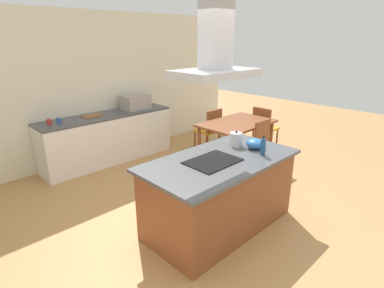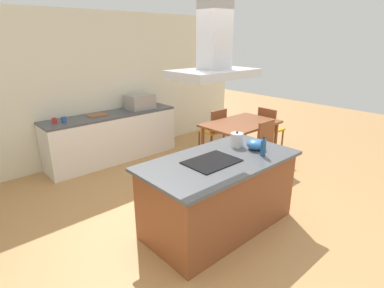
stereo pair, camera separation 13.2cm
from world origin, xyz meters
The scene contains 17 objects.
ground centered at (0.00, 1.50, 0.00)m, with size 16.00×16.00×0.00m, color tan.
wall_back centered at (0.00, 3.25, 1.35)m, with size 7.20×0.10×2.70m, color silver.
kitchen_island centered at (0.00, 0.00, 0.45)m, with size 1.91×1.02×0.90m.
cooktop centered at (-0.13, 0.00, 0.91)m, with size 0.60×0.44×0.01m, color black.
tea_kettle centered at (0.49, 0.16, 0.99)m, with size 0.21×0.16×0.20m.
olive_oil_bottle centered at (0.46, -0.27, 1.00)m, with size 0.06×0.06×0.24m.
mixing_bowl centered at (0.58, -0.08, 0.96)m, with size 0.23×0.23×0.13m, color #2D6BB7.
back_counter centered at (0.13, 2.88, 0.45)m, with size 2.49×0.62×0.90m.
countertop_microwave centered at (0.78, 2.88, 1.04)m, with size 0.50×0.38×0.28m, color #9E9993.
coffee_mug_red centered at (-0.87, 2.91, 0.95)m, with size 0.08×0.08×0.09m, color red.
coffee_mug_blue centered at (-0.73, 2.87, 0.95)m, with size 0.08×0.08×0.09m, color #2D56B2.
cutting_board centered at (-0.12, 2.93, 0.91)m, with size 0.34×0.24×0.02m, color #995B33.
dining_table centered at (1.87, 1.22, 0.67)m, with size 1.40×0.90×0.75m.
chair_at_right_end centered at (2.79, 1.22, 0.51)m, with size 0.42×0.42×0.89m.
chair_facing_island centered at (1.87, 0.55, 0.51)m, with size 0.42×0.42×0.89m.
chair_facing_back_wall centered at (1.87, 1.88, 0.51)m, with size 0.42×0.42×0.89m.
range_hood centered at (-0.13, 0.00, 2.10)m, with size 0.90×0.55×0.78m.
Camera 2 is at (-2.47, -2.26, 2.25)m, focal length 28.78 mm.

